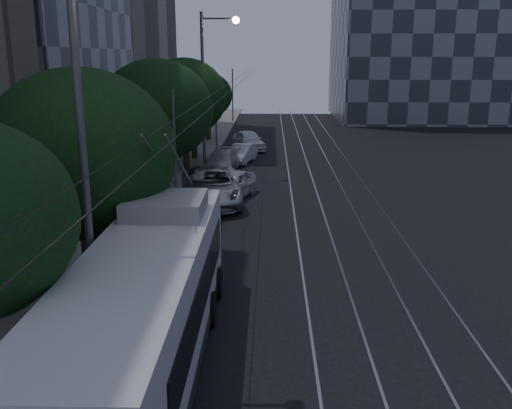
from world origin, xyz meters
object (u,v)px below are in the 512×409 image
object	(u,v)px
car_white_c	(241,154)
car_white_d	(249,140)
trolleybus	(147,307)
streetlamp_near	(99,132)
streetlamp_far	(209,79)
pickup_silver	(210,186)
car_white_a	(231,185)
car_white_b	(222,162)

from	to	relation	value
car_white_c	car_white_d	size ratio (longest dim) A/B	0.85
trolleybus	streetlamp_near	world-z (taller)	streetlamp_near
streetlamp_near	streetlamp_far	bearing A→B (deg)	89.79
car_white_c	streetlamp_near	distance (m)	27.89
streetlamp_far	streetlamp_near	bearing A→B (deg)	-90.21
trolleybus	pickup_silver	xyz separation A→B (m)	(-0.21, 16.36, -0.79)
streetlamp_near	car_white_a	bearing A→B (deg)	83.71
trolleybus	pickup_silver	distance (m)	16.38
car_white_c	streetlamp_near	size ratio (longest dim) A/B	0.41
trolleybus	car_white_b	size ratio (longest dim) A/B	2.59
car_white_a	car_white_c	bearing A→B (deg)	106.68
streetlamp_far	car_white_b	bearing A→B (deg)	34.41
pickup_silver	streetlamp_near	distance (m)	16.46
car_white_b	car_white_c	size ratio (longest dim) A/B	1.22
car_white_b	streetlamp_near	world-z (taller)	streetlamp_near
car_white_c	pickup_silver	bearing A→B (deg)	-82.06
trolleybus	car_white_b	xyz separation A→B (m)	(-0.34, 24.55, -1.01)
car_white_b	streetlamp_far	xyz separation A→B (m)	(-0.65, -0.44, 5.37)
car_white_c	car_white_d	distance (m)	5.63
car_white_b	car_white_a	bearing A→B (deg)	-76.17
trolleybus	pickup_silver	bearing A→B (deg)	90.53
streetlamp_far	trolleybus	bearing A→B (deg)	-87.66
car_white_c	trolleybus	bearing A→B (deg)	-78.74
car_white_a	car_white_b	xyz separation A→B (m)	(-1.11, 7.23, -0.06)
car_white_a	trolleybus	bearing A→B (deg)	-75.67
car_white_a	car_white_d	size ratio (longest dim) A/B	0.96
car_white_a	car_white_d	xyz separation A→B (m)	(0.33, 16.30, 0.03)
car_white_a	streetlamp_near	distance (m)	17.50
streetlamp_near	car_white_c	bearing A→B (deg)	86.08
car_white_b	car_white_c	world-z (taller)	car_white_b
car_white_a	streetlamp_far	world-z (taller)	streetlamp_far
car_white_a	streetlamp_far	xyz separation A→B (m)	(-1.75, 6.78, 5.31)
car_white_b	car_white_d	xyz separation A→B (m)	(1.44, 9.07, 0.09)
car_white_b	streetlamp_far	distance (m)	5.43
car_white_b	streetlamp_near	xyz separation A→B (m)	(-0.73, -23.89, 5.09)
car_white_b	streetlamp_near	bearing A→B (deg)	-86.62
trolleybus	car_white_a	distance (m)	17.36
car_white_b	car_white_d	world-z (taller)	car_white_d
trolleybus	car_white_d	bearing A→B (deg)	87.93
trolleybus	car_white_d	size ratio (longest dim) A/B	2.69
car_white_c	car_white_b	bearing A→B (deg)	-95.35
trolleybus	pickup_silver	world-z (taller)	trolleybus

